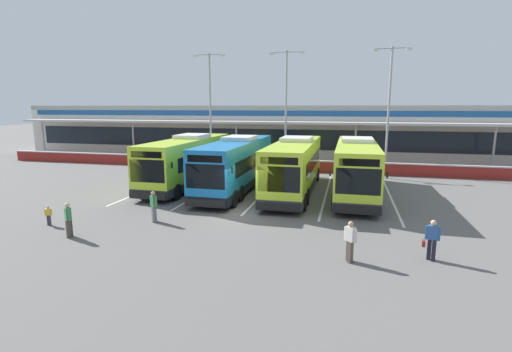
{
  "coord_description": "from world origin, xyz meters",
  "views": [
    {
      "loc": [
        5.53,
        -19.57,
        5.89
      ],
      "look_at": [
        -0.01,
        3.0,
        1.6
      ],
      "focal_mm": 26.46,
      "sensor_mm": 36.0,
      "label": 1
    }
  ],
  "objects_px": {
    "coach_bus_left_centre": "(236,165)",
    "pedestrian_with_handbag": "(432,239)",
    "lamp_post_centre": "(286,102)",
    "lamp_post_east": "(389,102)",
    "pedestrian_child": "(48,215)",
    "coach_bus_right_centre": "(356,168)",
    "coach_bus_centre": "(294,167)",
    "pedestrian_approaching_bus": "(350,240)",
    "coach_bus_leftmost": "(188,162)",
    "lamp_post_west": "(210,102)",
    "pedestrian_in_dark_coat": "(154,205)",
    "pedestrian_near_bin": "(68,219)"
  },
  "relations": [
    {
      "from": "pedestrian_in_dark_coat",
      "to": "pedestrian_approaching_bus",
      "type": "bearing_deg",
      "value": -16.17
    },
    {
      "from": "coach_bus_left_centre",
      "to": "pedestrian_with_handbag",
      "type": "height_order",
      "value": "coach_bus_left_centre"
    },
    {
      "from": "pedestrian_with_handbag",
      "to": "pedestrian_child",
      "type": "height_order",
      "value": "pedestrian_with_handbag"
    },
    {
      "from": "pedestrian_near_bin",
      "to": "pedestrian_approaching_bus",
      "type": "relative_size",
      "value": 1.0
    },
    {
      "from": "lamp_post_east",
      "to": "coach_bus_right_centre",
      "type": "bearing_deg",
      "value": -105.66
    },
    {
      "from": "coach_bus_left_centre",
      "to": "lamp_post_east",
      "type": "xyz_separation_m",
      "value": [
        11.01,
        10.45,
        4.5
      ]
    },
    {
      "from": "coach_bus_centre",
      "to": "lamp_post_west",
      "type": "bearing_deg",
      "value": 133.92
    },
    {
      "from": "coach_bus_left_centre",
      "to": "pedestrian_child",
      "type": "distance_m",
      "value": 12.27
    },
    {
      "from": "coach_bus_centre",
      "to": "pedestrian_near_bin",
      "type": "xyz_separation_m",
      "value": [
        -8.68,
        -11.58,
        -0.91
      ]
    },
    {
      "from": "pedestrian_with_handbag",
      "to": "lamp_post_centre",
      "type": "relative_size",
      "value": 0.15
    },
    {
      "from": "lamp_post_centre",
      "to": "coach_bus_leftmost",
      "type": "bearing_deg",
      "value": -121.09
    },
    {
      "from": "lamp_post_west",
      "to": "lamp_post_centre",
      "type": "relative_size",
      "value": 1.0
    },
    {
      "from": "coach_bus_right_centre",
      "to": "lamp_post_east",
      "type": "xyz_separation_m",
      "value": [
        2.77,
        9.89,
        4.5
      ]
    },
    {
      "from": "coach_bus_centre",
      "to": "lamp_post_west",
      "type": "distance_m",
      "value": 15.04
    },
    {
      "from": "coach_bus_centre",
      "to": "coach_bus_right_centre",
      "type": "bearing_deg",
      "value": 5.19
    },
    {
      "from": "pedestrian_child",
      "to": "lamp_post_east",
      "type": "bearing_deg",
      "value": 49.14
    },
    {
      "from": "pedestrian_near_bin",
      "to": "coach_bus_centre",
      "type": "bearing_deg",
      "value": 53.13
    },
    {
      "from": "coach_bus_centre",
      "to": "coach_bus_leftmost",
      "type": "bearing_deg",
      "value": 175.22
    },
    {
      "from": "coach_bus_leftmost",
      "to": "lamp_post_east",
      "type": "relative_size",
      "value": 1.1
    },
    {
      "from": "coach_bus_right_centre",
      "to": "pedestrian_in_dark_coat",
      "type": "relative_size",
      "value": 7.5
    },
    {
      "from": "coach_bus_left_centre",
      "to": "pedestrian_approaching_bus",
      "type": "bearing_deg",
      "value": -54.81
    },
    {
      "from": "coach_bus_leftmost",
      "to": "lamp_post_west",
      "type": "bearing_deg",
      "value": 100.28
    },
    {
      "from": "pedestrian_in_dark_coat",
      "to": "pedestrian_with_handbag",
      "type": "bearing_deg",
      "value": -8.48
    },
    {
      "from": "coach_bus_right_centre",
      "to": "pedestrian_child",
      "type": "distance_m",
      "value": 18.5
    },
    {
      "from": "pedestrian_approaching_bus",
      "to": "lamp_post_centre",
      "type": "relative_size",
      "value": 0.15
    },
    {
      "from": "coach_bus_centre",
      "to": "pedestrian_approaching_bus",
      "type": "bearing_deg",
      "value": -71.7
    },
    {
      "from": "coach_bus_right_centre",
      "to": "pedestrian_near_bin",
      "type": "relative_size",
      "value": 7.5
    },
    {
      "from": "pedestrian_in_dark_coat",
      "to": "coach_bus_centre",
      "type": "bearing_deg",
      "value": 54.58
    },
    {
      "from": "coach_bus_right_centre",
      "to": "coach_bus_leftmost",
      "type": "bearing_deg",
      "value": 178.55
    },
    {
      "from": "coach_bus_leftmost",
      "to": "lamp_post_west",
      "type": "relative_size",
      "value": 1.1
    },
    {
      "from": "coach_bus_centre",
      "to": "pedestrian_with_handbag",
      "type": "bearing_deg",
      "value": -56.86
    },
    {
      "from": "pedestrian_with_handbag",
      "to": "pedestrian_near_bin",
      "type": "height_order",
      "value": "same"
    },
    {
      "from": "coach_bus_leftmost",
      "to": "lamp_post_east",
      "type": "bearing_deg",
      "value": 32.4
    },
    {
      "from": "pedestrian_child",
      "to": "pedestrian_near_bin",
      "type": "xyz_separation_m",
      "value": [
        2.24,
        -1.25,
        0.33
      ]
    },
    {
      "from": "coach_bus_right_centre",
      "to": "lamp_post_centre",
      "type": "bearing_deg",
      "value": 122.9
    },
    {
      "from": "coach_bus_centre",
      "to": "pedestrian_child",
      "type": "relative_size",
      "value": 12.1
    },
    {
      "from": "pedestrian_in_dark_coat",
      "to": "pedestrian_near_bin",
      "type": "xyz_separation_m",
      "value": [
        -2.61,
        -3.04,
        0.0
      ]
    },
    {
      "from": "coach_bus_left_centre",
      "to": "coach_bus_leftmost",
      "type": "bearing_deg",
      "value": 167.84
    },
    {
      "from": "pedestrian_approaching_bus",
      "to": "lamp_post_centre",
      "type": "distance_m",
      "value": 23.26
    },
    {
      "from": "pedestrian_near_bin",
      "to": "coach_bus_left_centre",
      "type": "bearing_deg",
      "value": 68.2
    },
    {
      "from": "pedestrian_with_handbag",
      "to": "lamp_post_east",
      "type": "bearing_deg",
      "value": 89.84
    },
    {
      "from": "coach_bus_centre",
      "to": "pedestrian_in_dark_coat",
      "type": "xyz_separation_m",
      "value": [
        -6.07,
        -8.54,
        -0.91
      ]
    },
    {
      "from": "lamp_post_centre",
      "to": "lamp_post_east",
      "type": "bearing_deg",
      "value": -0.74
    },
    {
      "from": "coach_bus_right_centre",
      "to": "lamp_post_west",
      "type": "bearing_deg",
      "value": 144.7
    },
    {
      "from": "coach_bus_left_centre",
      "to": "lamp_post_centre",
      "type": "height_order",
      "value": "lamp_post_centre"
    },
    {
      "from": "lamp_post_centre",
      "to": "lamp_post_east",
      "type": "xyz_separation_m",
      "value": [
        9.24,
        -0.12,
        0.0
      ]
    },
    {
      "from": "coach_bus_left_centre",
      "to": "pedestrian_approaching_bus",
      "type": "xyz_separation_m",
      "value": [
        7.9,
        -11.2,
        -0.91
      ]
    },
    {
      "from": "pedestrian_in_dark_coat",
      "to": "pedestrian_near_bin",
      "type": "distance_m",
      "value": 4.01
    },
    {
      "from": "pedestrian_in_dark_coat",
      "to": "lamp_post_east",
      "type": "relative_size",
      "value": 0.15
    },
    {
      "from": "lamp_post_east",
      "to": "lamp_post_west",
      "type": "bearing_deg",
      "value": 179.74
    }
  ]
}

